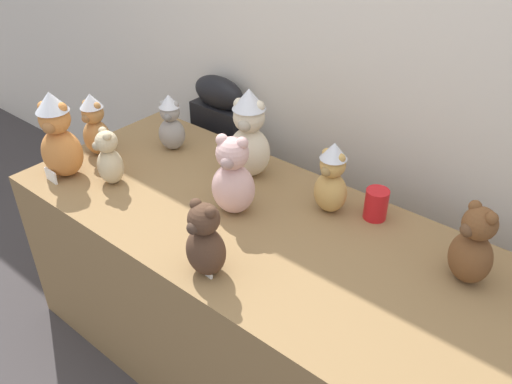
{
  "coord_description": "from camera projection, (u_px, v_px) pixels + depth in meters",
  "views": [
    {
      "loc": [
        0.92,
        -0.86,
        1.79
      ],
      "look_at": [
        0.0,
        0.25,
        0.84
      ],
      "focal_mm": 36.91,
      "sensor_mm": 36.0,
      "label": 1
    }
  ],
  "objects": [
    {
      "name": "name_card_front_middle",
      "position": [
        51.0,
        176.0,
        2.0
      ],
      "size": [
        0.07,
        0.01,
        0.05
      ],
      "primitive_type": "cube",
      "rotation": [
        0.0,
        0.0,
        -0.04
      ],
      "color": "white",
      "rests_on": "display_table"
    },
    {
      "name": "display_table",
      "position": [
        256.0,
        297.0,
        2.0
      ],
      "size": [
        1.85,
        0.78,
        0.72
      ],
      "primitive_type": "cube",
      "color": "olive",
      "rests_on": "ground_plane"
    },
    {
      "name": "teddy_bear_cream",
      "position": [
        249.0,
        135.0,
        1.96
      ],
      "size": [
        0.2,
        0.18,
        0.36
      ],
      "rotation": [
        0.0,
        0.0,
        0.37
      ],
      "color": "beige",
      "rests_on": "display_table"
    },
    {
      "name": "name_card_front_left",
      "position": [
        204.0,
        267.0,
        1.57
      ],
      "size": [
        0.07,
        0.02,
        0.05
      ],
      "primitive_type": "cube",
      "rotation": [
        0.0,
        0.0,
        -0.12
      ],
      "color": "white",
      "rests_on": "display_table"
    },
    {
      "name": "instrument_case",
      "position": [
        222.0,
        164.0,
        2.62
      ],
      "size": [
        0.28,
        0.12,
        0.92
      ],
      "rotation": [
        0.0,
        0.0,
        -0.0
      ],
      "color": "black",
      "rests_on": "ground_plane"
    },
    {
      "name": "teddy_bear_ginger",
      "position": [
        58.0,
        136.0,
        1.96
      ],
      "size": [
        0.2,
        0.2,
        0.34
      ],
      "rotation": [
        0.0,
        0.0,
        0.56
      ],
      "color": "#D17F3D",
      "rests_on": "display_table"
    },
    {
      "name": "wall_back",
      "position": [
        370.0,
        9.0,
        1.89
      ],
      "size": [
        7.0,
        0.08,
        2.6
      ],
      "primitive_type": "cube",
      "color": "silver",
      "rests_on": "ground_plane"
    },
    {
      "name": "teddy_bear_honey",
      "position": [
        331.0,
        178.0,
        1.78
      ],
      "size": [
        0.12,
        0.11,
        0.27
      ],
      "rotation": [
        0.0,
        0.0,
        -0.03
      ],
      "color": "tan",
      "rests_on": "display_table"
    },
    {
      "name": "teddy_bear_blush",
      "position": [
        233.0,
        178.0,
        1.77
      ],
      "size": [
        0.19,
        0.18,
        0.3
      ],
      "rotation": [
        0.0,
        0.0,
        0.38
      ],
      "color": "beige",
      "rests_on": "display_table"
    },
    {
      "name": "teddy_bear_ash",
      "position": [
        171.0,
        123.0,
        2.16
      ],
      "size": [
        0.14,
        0.14,
        0.24
      ],
      "rotation": [
        0.0,
        0.0,
        0.57
      ],
      "color": "gray",
      "rests_on": "display_table"
    },
    {
      "name": "party_cup_red",
      "position": [
        376.0,
        204.0,
        1.79
      ],
      "size": [
        0.08,
        0.08,
        0.11
      ],
      "primitive_type": "cylinder",
      "color": "red",
      "rests_on": "display_table"
    },
    {
      "name": "teddy_bear_sand",
      "position": [
        109.0,
        158.0,
        1.95
      ],
      "size": [
        0.14,
        0.13,
        0.22
      ],
      "rotation": [
        0.0,
        0.0,
        -0.35
      ],
      "color": "#CCB78E",
      "rests_on": "display_table"
    },
    {
      "name": "teddy_bear_cocoa",
      "position": [
        205.0,
        241.0,
        1.52
      ],
      "size": [
        0.13,
        0.12,
        0.25
      ],
      "rotation": [
        0.0,
        0.0,
        -0.03
      ],
      "color": "#4C3323",
      "rests_on": "display_table"
    },
    {
      "name": "teddy_bear_caramel",
      "position": [
        95.0,
        125.0,
        2.13
      ],
      "size": [
        0.14,
        0.12,
        0.26
      ],
      "rotation": [
        0.0,
        0.0,
        0.19
      ],
      "color": "#B27A42",
      "rests_on": "display_table"
    },
    {
      "name": "teddy_bear_chestnut",
      "position": [
        473.0,
        247.0,
        1.49
      ],
      "size": [
        0.17,
        0.16,
        0.26
      ],
      "rotation": [
        0.0,
        0.0,
        -0.47
      ],
      "color": "brown",
      "rests_on": "display_table"
    }
  ]
}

